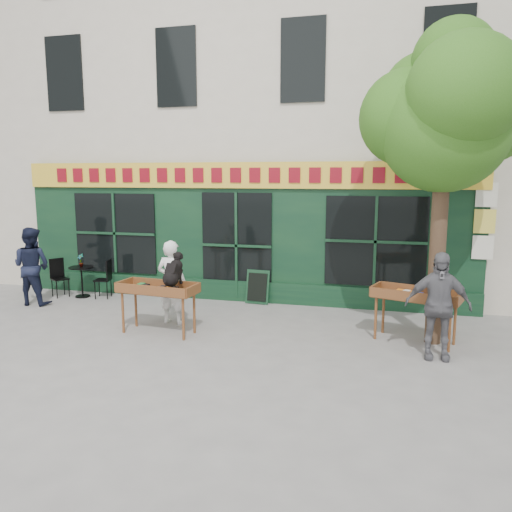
# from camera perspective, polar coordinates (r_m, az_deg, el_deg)

# --- Properties ---
(ground) EXTENTS (80.00, 80.00, 0.00)m
(ground) POSITION_cam_1_polar(r_m,az_deg,el_deg) (9.99, -6.01, -8.31)
(ground) COLOR slate
(ground) RESTS_ON ground
(building) EXTENTS (14.00, 7.26, 10.00)m
(building) POSITION_cam_1_polar(r_m,az_deg,el_deg) (15.39, 1.75, 16.59)
(building) COLOR beige
(building) RESTS_ON ground
(street_tree) EXTENTS (3.05, 2.90, 5.60)m
(street_tree) POSITION_cam_1_polar(r_m,az_deg,el_deg) (9.39, 21.08, 15.39)
(street_tree) COLOR #382619
(street_tree) RESTS_ON ground
(book_cart_center) EXTENTS (1.55, 0.76, 0.99)m
(book_cart_center) POSITION_cam_1_polar(r_m,az_deg,el_deg) (9.67, -11.16, -3.97)
(book_cart_center) COLOR brown
(book_cart_center) RESTS_ON ground
(dog) EXTENTS (0.40, 0.63, 0.60)m
(dog) POSITION_cam_1_polar(r_m,az_deg,el_deg) (9.39, -9.45, -1.40)
(dog) COLOR black
(dog) RESTS_ON book_cart_center
(woman) EXTENTS (0.66, 0.47, 1.72)m
(woman) POSITION_cam_1_polar(r_m,az_deg,el_deg) (10.24, -9.60, -2.98)
(woman) COLOR white
(woman) RESTS_ON ground
(book_cart_right) EXTENTS (1.62, 1.05, 0.99)m
(book_cart_right) POSITION_cam_1_polar(r_m,az_deg,el_deg) (9.43, 17.79, -4.58)
(book_cart_right) COLOR brown
(book_cart_right) RESTS_ON ground
(man_right) EXTENTS (1.06, 0.47, 1.79)m
(man_right) POSITION_cam_1_polar(r_m,az_deg,el_deg) (8.72, 20.07, -5.34)
(man_right) COLOR #5A595E
(man_right) RESTS_ON ground
(bistro_table) EXTENTS (0.60, 0.60, 0.76)m
(bistro_table) POSITION_cam_1_polar(r_m,az_deg,el_deg) (13.09, -19.31, -2.12)
(bistro_table) COLOR black
(bistro_table) RESTS_ON ground
(bistro_chair_left) EXTENTS (0.50, 0.50, 0.95)m
(bistro_chair_left) POSITION_cam_1_polar(r_m,az_deg,el_deg) (13.40, -21.66, -1.94)
(bistro_chair_left) COLOR black
(bistro_chair_left) RESTS_ON ground
(bistro_chair_right) EXTENTS (0.43, 0.43, 0.95)m
(bistro_chair_right) POSITION_cam_1_polar(r_m,az_deg,el_deg) (12.80, -16.77, -2.17)
(bistro_chair_right) COLOR black
(bistro_chair_right) RESTS_ON ground
(potted_plant) EXTENTS (0.20, 0.16, 0.32)m
(potted_plant) POSITION_cam_1_polar(r_m,az_deg,el_deg) (13.02, -19.40, -0.46)
(potted_plant) COLOR gray
(potted_plant) RESTS_ON bistro_table
(man_left) EXTENTS (0.91, 0.72, 1.82)m
(man_left) POSITION_cam_1_polar(r_m,az_deg,el_deg) (12.72, -24.26, -1.06)
(man_left) COLOR black
(man_left) RESTS_ON ground
(chalkboard) EXTENTS (0.57, 0.24, 0.79)m
(chalkboard) POSITION_cam_1_polar(r_m,az_deg,el_deg) (11.75, 0.16, -3.56)
(chalkboard) COLOR black
(chalkboard) RESTS_ON ground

